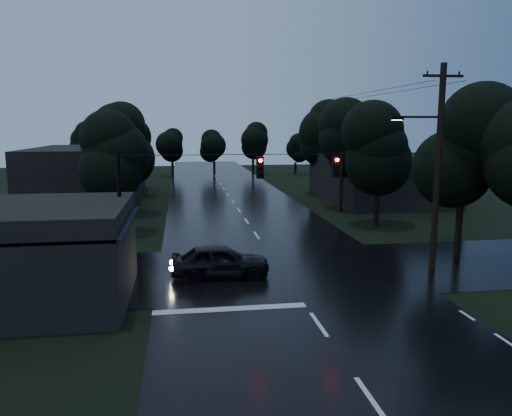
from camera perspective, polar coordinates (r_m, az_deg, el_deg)
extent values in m
plane|color=black|center=(14.30, 12.95, -20.53)|extent=(160.00, 160.00, 0.00)
cube|color=black|center=(42.35, -1.96, -0.29)|extent=(12.00, 120.00, 0.02)
cube|color=black|center=(24.98, 2.82, -7.11)|extent=(60.00, 9.00, 0.02)
cube|color=black|center=(21.50, -22.50, -1.75)|extent=(6.00, 7.00, 0.12)
cube|color=black|center=(20.97, -14.52, -1.60)|extent=(0.30, 7.00, 0.15)
cylinder|color=black|center=(18.51, -15.88, -8.53)|extent=(0.10, 0.10, 3.00)
cylinder|color=black|center=(24.26, -14.11, -4.22)|extent=(0.10, 0.10, 3.00)
cube|color=#E9C25D|center=(19.66, -15.03, -4.42)|extent=(0.06, 1.60, 0.50)
cube|color=#E9C25D|center=(22.28, -14.26, -2.79)|extent=(0.06, 1.20, 0.50)
cube|color=black|center=(49.44, 13.84, 3.40)|extent=(10.00, 14.00, 4.40)
cube|color=black|center=(52.51, -18.68, 3.84)|extent=(10.00, 16.00, 5.00)
cylinder|color=black|center=(25.70, 20.05, 4.15)|extent=(0.30, 0.30, 10.00)
cube|color=black|center=(25.72, 20.61, 13.95)|extent=(2.00, 0.12, 0.12)
cylinder|color=black|center=(25.11, 18.13, 9.86)|extent=(2.20, 0.10, 0.10)
cube|color=black|center=(24.64, 15.81, 9.87)|extent=(0.60, 0.25, 0.18)
cube|color=#FFB266|center=(24.64, 15.80, 9.64)|extent=(0.45, 0.18, 0.03)
cylinder|color=black|center=(41.72, 9.77, 4.63)|extent=(0.30, 0.30, 7.50)
cube|color=black|center=(41.59, 9.89, 8.96)|extent=(2.00, 0.12, 0.12)
cylinder|color=black|center=(23.02, -15.24, -1.18)|extent=(0.18, 0.18, 6.00)
cylinder|color=black|center=(23.02, 3.43, 6.16)|extent=(15.00, 0.03, 0.03)
cube|color=black|center=(22.84, 0.46, 4.64)|extent=(0.32, 0.25, 1.00)
sphere|color=#FF0C07|center=(22.70, 0.52, 4.61)|extent=(0.18, 0.18, 0.18)
cube|color=black|center=(23.67, 9.13, 4.69)|extent=(0.32, 0.25, 1.00)
sphere|color=#FF0C07|center=(23.53, 9.24, 4.66)|extent=(0.18, 0.18, 0.18)
cylinder|color=black|center=(29.15, 22.12, -2.58)|extent=(0.36, 0.36, 2.80)
sphere|color=black|center=(28.68, 22.53, 4.09)|extent=(4.48, 4.48, 4.48)
sphere|color=black|center=(28.61, 22.68, 6.48)|extent=(4.48, 4.48, 4.48)
sphere|color=black|center=(28.59, 22.83, 8.88)|extent=(4.48, 4.48, 4.48)
cylinder|color=black|center=(34.26, -15.51, -0.84)|extent=(0.36, 0.36, 2.45)
sphere|color=black|center=(33.88, -15.73, 4.12)|extent=(3.92, 3.92, 3.92)
sphere|color=black|center=(33.80, -15.81, 5.90)|extent=(3.92, 3.92, 3.92)
sphere|color=black|center=(33.76, -15.89, 7.67)|extent=(3.92, 3.92, 3.92)
cylinder|color=black|center=(42.16, -15.04, 1.16)|extent=(0.36, 0.36, 2.62)
sphere|color=black|center=(41.85, -15.23, 5.48)|extent=(4.20, 4.20, 4.20)
sphere|color=black|center=(41.79, -15.29, 7.02)|extent=(4.20, 4.20, 4.20)
sphere|color=black|center=(41.77, -15.36, 8.56)|extent=(4.20, 4.20, 4.20)
cylinder|color=black|center=(52.08, -14.49, 2.78)|extent=(0.36, 0.36, 2.80)
sphere|color=black|center=(51.82, -14.65, 6.52)|extent=(4.48, 4.48, 4.48)
sphere|color=black|center=(51.79, -14.70, 7.84)|extent=(4.48, 4.48, 4.48)
sphere|color=black|center=(51.78, -14.76, 9.17)|extent=(4.48, 4.48, 4.48)
cylinder|color=black|center=(36.66, 13.63, 0.03)|extent=(0.36, 0.36, 2.62)
sphere|color=black|center=(36.30, 13.82, 5.00)|extent=(4.20, 4.20, 4.20)
sphere|color=black|center=(36.23, 13.89, 6.78)|extent=(4.20, 4.20, 4.20)
sphere|color=black|center=(36.21, 13.96, 8.55)|extent=(4.20, 4.20, 4.20)
cylinder|color=black|center=(44.27, 10.48, 1.81)|extent=(0.36, 0.36, 2.80)
sphere|color=black|center=(43.96, 10.61, 6.21)|extent=(4.48, 4.48, 4.48)
sphere|color=black|center=(43.92, 10.66, 7.77)|extent=(4.48, 4.48, 4.48)
sphere|color=black|center=(43.90, 10.70, 9.34)|extent=(4.48, 4.48, 4.48)
cylinder|color=black|center=(53.91, 7.64, 3.30)|extent=(0.36, 0.36, 2.97)
sphere|color=black|center=(53.65, 7.72, 7.14)|extent=(4.76, 4.76, 4.76)
sphere|color=black|center=(53.62, 7.75, 8.50)|extent=(4.76, 4.76, 4.76)
sphere|color=black|center=(53.62, 7.78, 9.86)|extent=(4.76, 4.76, 4.76)
imported|color=black|center=(23.74, -4.10, -6.03)|extent=(4.66, 1.95, 1.58)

